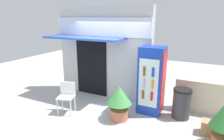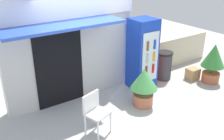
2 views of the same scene
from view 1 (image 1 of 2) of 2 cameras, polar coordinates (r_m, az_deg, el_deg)
The scene contains 7 objects.
ground at distance 5.58m, azimuth -6.21°, elevation -12.82°, with size 16.00×16.00×0.00m, color #B2B2AD.
storefront_building at distance 6.41m, azimuth -2.89°, elevation 5.59°, with size 3.32×1.10×2.97m.
drink_cooler at distance 5.44m, azimuth 11.63°, elevation -3.01°, with size 0.67×0.65×1.88m.
plastic_chair at distance 5.60m, azimuth -13.27°, elevation -7.10°, with size 0.53×0.50×0.87m.
potted_plant_near_shop at distance 5.06m, azimuth 2.11°, elevation -8.74°, with size 0.65×0.65×0.93m.
trash_bin at distance 5.52m, azimuth 19.90°, elevation -9.29°, with size 0.48×0.48×0.82m.
cardboard_box at distance 5.16m, azimuth 26.79°, elevation -15.00°, with size 0.34×0.30×0.33m, color tan.
Camera 1 is at (2.67, -4.13, 2.64)m, focal length 30.83 mm.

